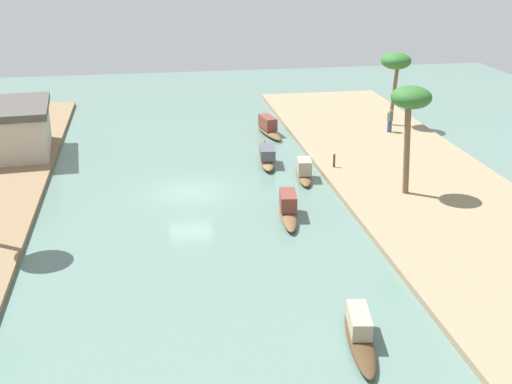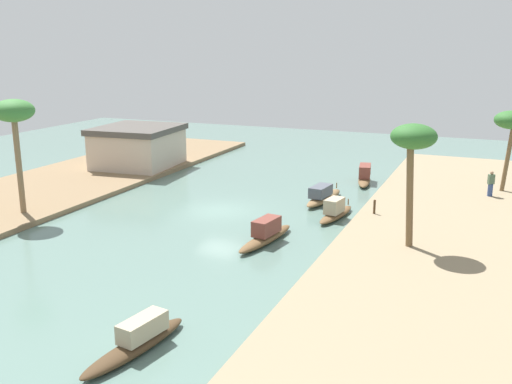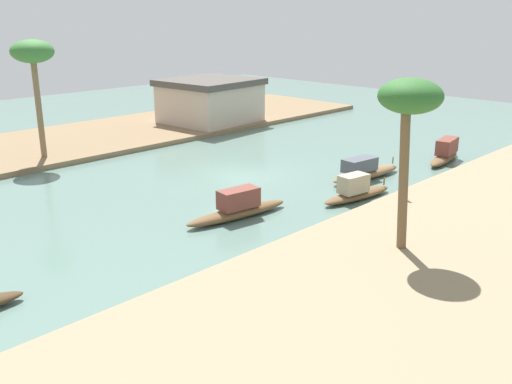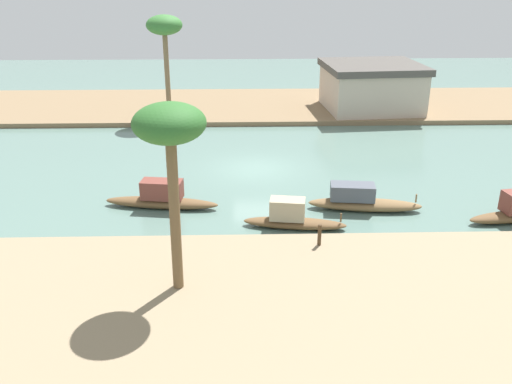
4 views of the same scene
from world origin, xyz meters
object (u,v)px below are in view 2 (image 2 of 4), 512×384
Objects in this scene: person_on_near_bank at (491,185)px; sampan_with_red_awning at (266,234)px; mooring_post at (374,207)px; riverside_building at (138,146)px; sampan_downstream_large at (335,211)px; palm_tree_right_tall at (14,115)px; palm_tree_left_near at (413,142)px; sampan_foreground at (365,176)px; palm_tree_left_far at (511,122)px; sampan_with_tall_canopy at (323,196)px; sampan_open_hull at (138,340)px.

sampan_with_red_awning is at bearing -162.89° from person_on_near_bank.
mooring_post is 0.12× the size of riverside_building.
mooring_post is (0.83, -2.13, 0.28)m from sampan_downstream_large.
palm_tree_right_tall is at bearing 112.03° from mooring_post.
person_on_near_bank reaches higher than mooring_post.
palm_tree_left_near is 0.85× the size of riverside_building.
sampan_with_red_awning is 8.68m from palm_tree_left_near.
mooring_post is at bearing 27.78° from palm_tree_left_near.
sampan_foreground is at bearing 20.44° from palm_tree_left_near.
sampan_with_tall_canopy is at bearing 121.13° from palm_tree_left_far.
sampan_with_tall_canopy is (8.76, -0.48, -0.03)m from sampan_with_red_awning.
sampan_with_red_awning reaches higher than mooring_post.
sampan_with_red_awning reaches higher than sampan_open_hull.
sampan_foreground is at bearing 133.52° from person_on_near_bank.
palm_tree_left_near is (-4.97, -2.62, 4.77)m from mooring_post.
person_on_near_bank reaches higher than sampan_foreground.
sampan_open_hull is 0.88× the size of palm_tree_left_far.
sampan_with_tall_canopy is 6.01× the size of mooring_post.
sampan_foreground is 8.89m from person_on_near_bank.
sampan_open_hull is 27.09m from sampan_foreground.
person_on_near_bank is 0.31× the size of palm_tree_left_far.
palm_tree_left_far reaches higher than sampan_downstream_large.
sampan_with_tall_canopy reaches higher than sampan_open_hull.
palm_tree_right_tall is at bearing 130.18° from sampan_with_tall_canopy.
mooring_post is at bearing -3.59° from sampan_open_hull.
sampan_foreground reaches higher than sampan_with_tall_canopy.
palm_tree_left_far is at bearing -35.01° from sampan_downstream_large.
palm_tree_left_far is (15.32, -11.35, 4.53)m from sampan_with_red_awning.
mooring_post is at bearing -166.28° from person_on_near_bank.
riverside_building is (14.23, 1.45, -4.12)m from palm_tree_right_tall.
sampan_open_hull is 0.96× the size of sampan_with_tall_canopy.
palm_tree_right_tall is at bearing 120.37° from sampan_downstream_large.
sampan_with_red_awning is 0.77× the size of palm_tree_right_tall.
person_on_near_bank is at bearing -58.06° from sampan_with_tall_canopy.
sampan_open_hull is at bearing -151.07° from riverside_building.
sampan_downstream_large is at bearing 2.59° from sampan_open_hull.
mooring_post is at bearing 141.65° from palm_tree_left_far.
palm_tree_right_tall is (-2.83, 21.87, 0.59)m from palm_tree_left_near.
palm_tree_right_tall is (10.45, 15.06, 5.69)m from sampan_open_hull.
sampan_foreground is (15.21, -1.79, 0.06)m from sampan_with_red_awning.
person_on_near_bank reaches higher than sampan_downstream_large.
sampan_foreground is 9.15m from mooring_post.
sampan_open_hull is at bearing -124.75° from palm_tree_right_tall.
sampan_foreground is at bearing 10.56° from sampan_downstream_large.
sampan_with_red_awning is at bearing 101.80° from palm_tree_left_near.
person_on_near_bank reaches higher than sampan_open_hull.
mooring_post is 21.45m from palm_tree_right_tall.
mooring_post is at bearing -25.81° from sampan_with_red_awning.
sampan_with_tall_canopy is at bearing 36.31° from sampan_downstream_large.
sampan_foreground is (6.45, -1.31, 0.08)m from sampan_with_tall_canopy.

